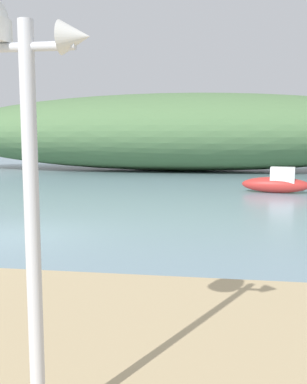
{
  "coord_description": "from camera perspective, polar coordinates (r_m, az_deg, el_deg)",
  "views": [
    {
      "loc": [
        5.66,
        -11.09,
        2.67
      ],
      "look_at": [
        3.39,
        3.83,
        0.83
      ],
      "focal_mm": 40.68,
      "sensor_mm": 36.0,
      "label": 1
    }
  ],
  "objects": [
    {
      "name": "motorboat_west_reach",
      "position": [
        22.55,
        15.88,
        1.19
      ],
      "size": [
        3.43,
        1.58,
        1.29
      ],
      "color": "#B72D28",
      "rests_on": "ground"
    },
    {
      "name": "ground_plane",
      "position": [
        12.73,
        -18.06,
        -5.49
      ],
      "size": [
        120.0,
        120.0,
        0.0
      ],
      "primitive_type": "plane",
      "color": "#7A99A8"
    },
    {
      "name": "distant_hill",
      "position": [
        37.41,
        3.25,
        7.82
      ],
      "size": [
        43.31,
        12.47,
        6.48
      ],
      "primitive_type": "ellipsoid",
      "color": "#517547",
      "rests_on": "ground"
    }
  ]
}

